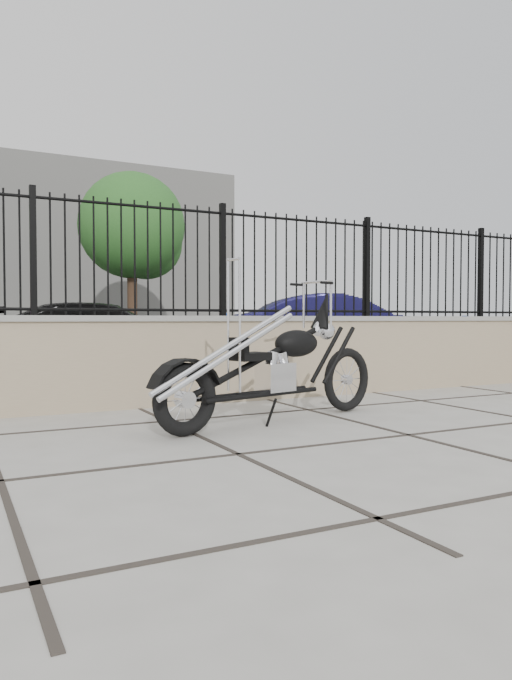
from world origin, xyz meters
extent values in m
plane|color=#99968E|center=(0.00, 0.00, 0.00)|extent=(90.00, 90.00, 0.00)
plane|color=black|center=(0.00, 12.50, 0.00)|extent=(30.00, 30.00, 0.00)
cube|color=gray|center=(0.00, 2.50, 0.48)|extent=(14.00, 0.36, 0.96)
cube|color=black|center=(0.00, 2.50, 1.56)|extent=(14.00, 0.08, 1.20)
imported|color=black|center=(0.79, 7.17, 0.61)|extent=(4.49, 2.76, 1.21)
imported|color=#110F38|center=(5.53, 6.75, 0.71)|extent=(4.59, 2.84, 1.43)
cylinder|color=#0C2FBF|center=(2.01, 4.75, 0.51)|extent=(0.16, 0.16, 1.02)
cylinder|color=#0E1ED9|center=(6.70, 4.40, 0.49)|extent=(0.15, 0.15, 0.98)
cylinder|color=#382619|center=(4.00, 16.92, 1.71)|extent=(0.34, 0.34, 3.42)
sphere|color=#306325|center=(4.00, 16.92, 4.33)|extent=(3.64, 3.64, 3.64)
camera|label=1|loc=(-1.76, -3.70, 0.93)|focal=32.00mm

